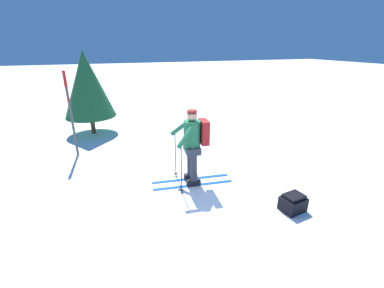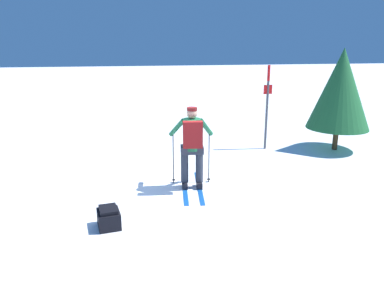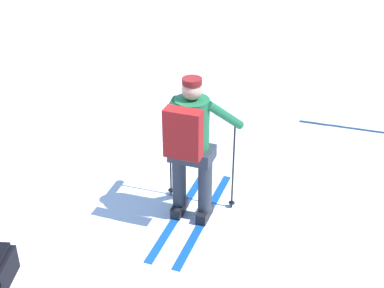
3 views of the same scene
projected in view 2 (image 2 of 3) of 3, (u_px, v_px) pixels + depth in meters
The scene contains 5 objects.
ground_plane at pixel (153, 189), 7.47m from camera, with size 80.00×80.00×0.00m, color white.
skier at pixel (192, 143), 7.26m from camera, with size 0.91×1.79×1.63m.
dropped_backpack at pixel (109, 218), 5.90m from camera, with size 0.40×0.47×0.33m.
trail_marker at pixel (267, 100), 9.95m from camera, with size 0.24×0.07×2.26m.
pine_tree at pixel (341, 89), 9.79m from camera, with size 1.62×1.62×2.71m.
Camera 2 is at (-0.48, -6.99, 2.83)m, focal length 35.00 mm.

